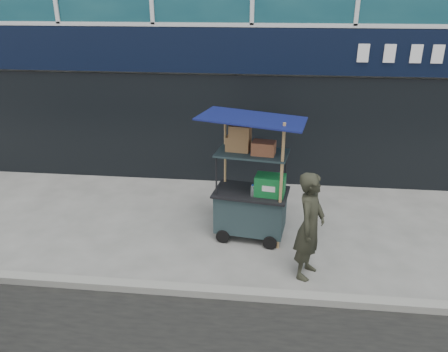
# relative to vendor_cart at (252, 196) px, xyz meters

# --- Properties ---
(ground) EXTENTS (80.00, 80.00, 0.00)m
(ground) POSITION_rel_vendor_cart_xyz_m (-0.19, -1.52, -0.78)
(ground) COLOR #5F5E5A
(ground) RESTS_ON ground
(curb) EXTENTS (80.00, 0.18, 0.12)m
(curb) POSITION_rel_vendor_cart_xyz_m (-0.19, -1.72, -0.72)
(curb) COLOR gray
(curb) RESTS_ON ground
(vendor_cart) EXTENTS (1.80, 1.39, 2.24)m
(vendor_cart) POSITION_rel_vendor_cart_xyz_m (0.00, 0.00, 0.00)
(vendor_cart) COLOR #1A2A2D
(vendor_cart) RESTS_ON ground
(vendor_man) EXTENTS (0.60, 0.72, 1.68)m
(vendor_man) POSITION_rel_vendor_cart_xyz_m (0.90, -1.05, 0.05)
(vendor_man) COLOR #27281D
(vendor_man) RESTS_ON ground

